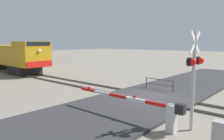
% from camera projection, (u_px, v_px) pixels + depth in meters
% --- Properties ---
extents(ground_plane, '(160.00, 160.00, 0.00)m').
position_uv_depth(ground_plane, '(150.00, 99.00, 14.42)').
color(ground_plane, gray).
extents(rail_track_left, '(0.08, 80.00, 0.15)m').
position_uv_depth(rail_track_left, '(144.00, 100.00, 13.88)').
color(rail_track_left, '#59544C').
rests_on(rail_track_left, ground_plane).
extents(rail_track_right, '(0.08, 80.00, 0.15)m').
position_uv_depth(rail_track_right, '(155.00, 96.00, 14.94)').
color(rail_track_right, '#59544C').
rests_on(rail_track_right, ground_plane).
extents(road_surface, '(36.00, 5.76, 0.14)m').
position_uv_depth(road_surface, '(150.00, 98.00, 14.41)').
color(road_surface, '#2D2D30').
rests_on(road_surface, ground_plane).
extents(locomotive, '(3.07, 14.64, 3.77)m').
position_uv_depth(locomotive, '(10.00, 56.00, 27.54)').
color(locomotive, black).
rests_on(locomotive, ground_plane).
extents(crossing_signal, '(1.18, 0.33, 4.14)m').
position_uv_depth(crossing_signal, '(194.00, 69.00, 8.91)').
color(crossing_signal, '#ADADB2').
rests_on(crossing_signal, ground_plane).
extents(crossing_gate, '(0.36, 6.06, 1.27)m').
position_uv_depth(crossing_gate, '(154.00, 110.00, 9.45)').
color(crossing_gate, silver).
rests_on(crossing_gate, ground_plane).
extents(utility_cabinet, '(0.38, 0.39, 1.25)m').
position_uv_depth(utility_cabinet, '(219.00, 140.00, 6.87)').
color(utility_cabinet, '#999993').
rests_on(utility_cabinet, ground_plane).
extents(guard_railing, '(0.08, 2.34, 0.95)m').
position_uv_depth(guard_railing, '(159.00, 83.00, 16.48)').
color(guard_railing, '#4C4742').
rests_on(guard_railing, ground_plane).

